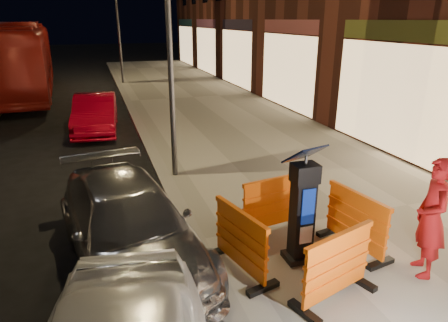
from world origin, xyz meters
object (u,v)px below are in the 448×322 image
object	(u,v)px
barrier_back	(274,204)
man	(432,218)
barrier_front	(337,267)
parking_kiosk	(303,208)
barrier_bldgside	(356,221)
barrier_kerbside	(240,241)
car_silver	(132,260)
bus_doubledecker	(22,95)
car_red	(97,131)

from	to	relation	value
barrier_back	man	bearing A→B (deg)	-59.20
barrier_front	man	size ratio (longest dim) A/B	0.71
parking_kiosk	barrier_back	size ratio (longest dim) A/B	1.40
barrier_bldgside	man	size ratio (longest dim) A/B	0.71
barrier_kerbside	car_silver	bearing A→B (deg)	41.24
parking_kiosk	man	world-z (taller)	man
car_silver	man	xyz separation A→B (m)	(3.91, -1.82, 1.02)
barrier_back	bus_doubledecker	bearing A→B (deg)	101.08
barrier_kerbside	man	bearing A→B (deg)	-123.25
barrier_bldgside	bus_doubledecker	distance (m)	18.79
car_red	parking_kiosk	bearing A→B (deg)	-68.99
parking_kiosk	car_silver	world-z (taller)	parking_kiosk
parking_kiosk	car_silver	distance (m)	2.78
barrier_kerbside	barrier_bldgside	bearing A→B (deg)	-104.45
bus_doubledecker	barrier_back	bearing A→B (deg)	-73.00
parking_kiosk	barrier_back	xyz separation A→B (m)	(0.00, 0.95, -0.38)
bus_doubledecker	man	xyz separation A→B (m)	(7.67, -18.23, 1.02)
barrier_front	barrier_back	world-z (taller)	same
bus_doubledecker	man	distance (m)	19.80
parking_kiosk	barrier_front	world-z (taller)	parking_kiosk
barrier_back	bus_doubledecker	xyz separation A→B (m)	(-6.16, 16.44, -0.63)
parking_kiosk	car_silver	xyz separation A→B (m)	(-2.39, 0.99, -1.00)
car_silver	bus_doubledecker	xyz separation A→B (m)	(-3.76, 16.40, 0.00)
barrier_front	car_silver	bearing A→B (deg)	123.60
barrier_front	car_red	bearing A→B (deg)	87.81
car_red	bus_doubledecker	distance (m)	8.99
barrier_bldgside	car_red	world-z (taller)	barrier_bldgside
car_silver	man	world-z (taller)	man
bus_doubledecker	man	bearing A→B (deg)	-70.71
barrier_front	barrier_back	bearing A→B (deg)	72.55
barrier_bldgside	car_red	bearing A→B (deg)	11.65
barrier_front	man	bearing A→B (deg)	-13.26
car_silver	bus_doubledecker	bearing A→B (deg)	94.09
barrier_back	barrier_bldgside	bearing A→B (deg)	-54.45
car_red	man	xyz separation A→B (m)	(4.25, -9.91, 1.02)
parking_kiosk	man	bearing A→B (deg)	-41.44
parking_kiosk	car_red	distance (m)	9.53
barrier_kerbside	barrier_back	bearing A→B (deg)	-59.45
car_silver	car_red	world-z (taller)	same
car_silver	barrier_front	bearing A→B (deg)	-47.78
barrier_back	man	xyz separation A→B (m)	(1.51, -1.79, 0.39)
parking_kiosk	barrier_kerbside	world-z (taller)	parking_kiosk
barrier_front	barrier_bldgside	world-z (taller)	same
barrier_kerbside	car_silver	distance (m)	1.86
bus_doubledecker	parking_kiosk	bearing A→B (deg)	-74.04
parking_kiosk	barrier_bldgside	size ratio (longest dim) A/B	1.40
car_red	car_silver	bearing A→B (deg)	-83.36
barrier_front	barrier_kerbside	bearing A→B (deg)	117.55
barrier_kerbside	bus_doubledecker	xyz separation A→B (m)	(-5.21, 17.39, -0.63)
barrier_kerbside	barrier_bldgside	size ratio (longest dim) A/B	1.00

